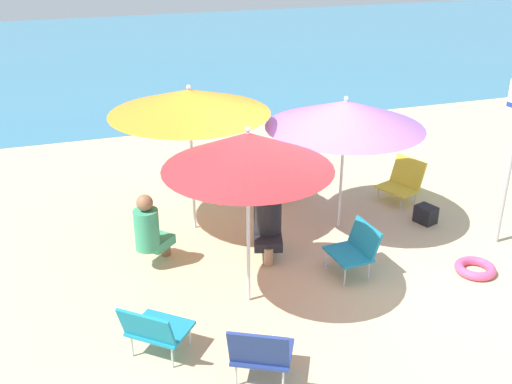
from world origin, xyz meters
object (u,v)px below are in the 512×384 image
Objects in this scene: beach_chair_d at (356,247)px; umbrella_purple at (345,114)px; beach_chair_a at (154,328)px; beach_chair_c at (403,180)px; umbrella_red at (248,151)px; person_a at (150,230)px; beach_bag at (426,214)px; beach_chair_b at (261,351)px; person_b at (268,222)px; umbrella_orange at (189,102)px; person_c at (276,169)px; swim_ring at (475,268)px.

umbrella_purple is at bearing -111.25° from beach_chair_d.
beach_chair_c is at bearing -19.05° from beach_chair_a.
umbrella_red is 3.29× the size of beach_chair_d.
beach_bag is (3.85, -0.05, -0.37)m from person_a.
umbrella_red is at bearing 10.36° from beach_chair_c.
beach_chair_b is (-0.30, -1.32, -1.43)m from umbrella_red.
umbrella_red is 1.72m from person_b.
umbrella_orange is at bearing -52.91° from beach_chair_d.
person_a reaches higher than beach_chair_d.
umbrella_red is 2.20× the size of person_c.
person_b is at bearing -161.94° from umbrella_purple.
person_c is 2.27m from beach_bag.
umbrella_purple is 2.00m from umbrella_orange.
beach_chair_d is (1.57, -1.74, -1.45)m from umbrella_orange.
beach_chair_b reaches higher than beach_chair_a.
beach_chair_c is 0.82m from beach_bag.
beach_chair_c is at bearing 83.68° from swim_ring.
swim_ring is (3.69, -1.39, -0.44)m from person_a.
umbrella_red reaches higher than umbrella_purple.
beach_chair_b is at bearing -87.93° from beach_chair_a.
beach_chair_c is at bearing -32.19° from person_a.
umbrella_orange is 3.53m from beach_chair_b.
beach_chair_c is 2.34m from beach_chair_d.
swim_ring is (1.06, -1.62, -1.57)m from umbrella_purple.
beach_chair_c is 1.42× the size of swim_ring.
beach_chair_d is (1.69, 1.47, -0.02)m from beach_chair_b.
beach_chair_b is at bearing -118.77° from person_a.
beach_chair_d is 2.32m from person_c.
beach_chair_b is 1.51× the size of swim_ring.
beach_chair_d is 0.67× the size of person_c.
person_a reaches higher than person_c.
beach_chair_d is at bearing 121.71° from person_c.
beach_chair_a is at bearing -110.86° from umbrella_orange.
person_c reaches higher than beach_bag.
beach_bag is (1.74, -1.42, -0.35)m from person_c.
beach_chair_c is 0.76× the size of person_b.
beach_chair_a is 1.08m from beach_chair_b.
umbrella_orange is (-0.18, 1.90, 0.01)m from umbrella_red.
swim_ring is at bearing -36.60° from umbrella_orange.
umbrella_purple is at bearing 0.94° from beach_chair_c.
beach_chair_b is 0.76× the size of person_a.
umbrella_red is 3.54m from beach_bag.
person_b is (-2.47, -0.90, 0.14)m from beach_chair_c.
umbrella_purple is at bearing -15.51° from beach_chair_a.
person_a is at bearing -79.52° from person_b.
beach_chair_c is (3.20, -0.06, -1.49)m from umbrella_orange.
beach_bag is at bearing 83.31° from swim_ring.
beach_chair_b is at bearing 95.51° from person_c.
beach_chair_a is 1.76m from person_a.
beach_chair_b is at bearing 22.57° from beach_chair_c.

